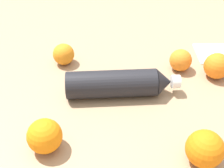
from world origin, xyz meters
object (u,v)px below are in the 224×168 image
Objects in this scene: water_bottle at (121,84)px; folded_napkin at (220,53)px; orange_1 at (64,54)px; orange_0 at (45,136)px; orange_3 at (181,60)px; orange_4 at (205,149)px; orange_2 at (217,66)px.

folded_napkin is at bearing 28.27° from water_bottle.
folded_napkin is (0.44, 0.26, -0.03)m from orange_1.
orange_1 is (-0.15, 0.31, -0.01)m from orange_0.
orange_4 reaches higher than orange_3.
water_bottle reaches higher than orange_3.
orange_0 is (-0.08, -0.24, 0.00)m from water_bottle.
water_bottle is 0.22m from orange_3.
folded_napkin is (0.10, 0.14, -0.03)m from orange_3.
orange_2 is 0.93× the size of orange_4.
orange_4 is at bearing -84.99° from orange_2.
orange_0 reaches higher than water_bottle.
orange_2 is at bearing 95.01° from orange_4.
orange_2 is 1.14× the size of orange_3.
water_bottle is 0.23m from orange_1.
orange_4 is 0.53× the size of folded_napkin.
orange_1 is at bearing 135.19° from water_bottle.
folded_napkin is at bearing 55.27° from orange_3.
folded_napkin is (0.29, 0.57, -0.04)m from orange_0.
orange_2 is 0.11m from orange_3.
water_bottle is 3.60× the size of orange_4.
orange_4 is (0.33, 0.11, 0.00)m from orange_0.
orange_2 is (0.44, 0.13, 0.00)m from orange_1.
orange_1 is 0.81× the size of orange_4.
orange_1 reaches higher than folded_napkin.
water_bottle is 0.29m from orange_2.
orange_0 is at bearing -161.35° from orange_4.
water_bottle is 0.28m from orange_4.
orange_2 is at bearing 16.04° from orange_1.
water_bottle is at bearing -122.30° from orange_3.
orange_2 is at bearing -87.39° from folded_napkin.
water_bottle reaches higher than orange_1.
orange_1 is 0.51m from orange_4.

